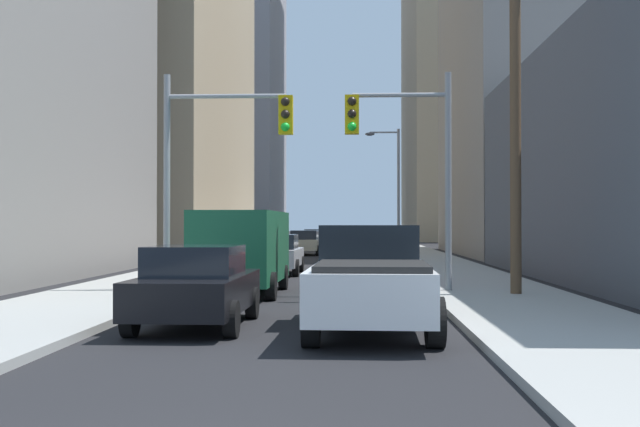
% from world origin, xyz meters
% --- Properties ---
extents(sidewalk_left, '(3.65, 160.00, 0.15)m').
position_xyz_m(sidewalk_left, '(-5.04, 50.00, 0.07)').
color(sidewalk_left, '#9E9E99').
rests_on(sidewalk_left, ground).
extents(sidewalk_right, '(3.65, 160.00, 0.15)m').
position_xyz_m(sidewalk_right, '(5.04, 50.00, 0.07)').
color(sidewalk_right, '#9E9E99').
rests_on(sidewalk_right, ground).
extents(pickup_truck_white, '(2.20, 5.45, 1.90)m').
position_xyz_m(pickup_truck_white, '(1.57, 9.08, 0.93)').
color(pickup_truck_white, white).
rests_on(pickup_truck_white, ground).
extents(cargo_van_green, '(2.16, 5.25, 2.26)m').
position_xyz_m(cargo_van_green, '(-1.75, 16.19, 1.29)').
color(cargo_van_green, '#195938').
rests_on(cargo_van_green, ground).
extents(sedan_black, '(1.95, 4.22, 1.52)m').
position_xyz_m(sedan_black, '(-1.65, 9.46, 0.77)').
color(sedan_black, black).
rests_on(sedan_black, ground).
extents(sedan_red, '(1.95, 4.24, 1.52)m').
position_xyz_m(sedan_red, '(1.70, 19.01, 0.77)').
color(sedan_red, maroon).
rests_on(sedan_red, ground).
extents(sedan_silver, '(1.95, 4.23, 1.52)m').
position_xyz_m(sedan_silver, '(-1.69, 24.64, 0.77)').
color(sedan_silver, '#B7BABF').
rests_on(sedan_silver, ground).
extents(sedan_beige, '(1.95, 4.25, 1.52)m').
position_xyz_m(sedan_beige, '(-1.72, 43.01, 0.77)').
color(sedan_beige, '#C6B793').
rests_on(sedan_beige, ground).
extents(sedan_grey, '(1.95, 4.23, 1.52)m').
position_xyz_m(sedan_grey, '(-1.53, 52.81, 0.77)').
color(sedan_grey, slate).
rests_on(sedan_grey, ground).
extents(traffic_signal_near_left, '(3.54, 0.44, 6.00)m').
position_xyz_m(traffic_signal_near_left, '(-2.32, 16.09, 4.03)').
color(traffic_signal_near_left, gray).
rests_on(traffic_signal_near_left, ground).
extents(traffic_signal_near_right, '(2.86, 0.44, 6.00)m').
position_xyz_m(traffic_signal_near_right, '(2.63, 16.09, 4.00)').
color(traffic_signal_near_right, gray).
rests_on(traffic_signal_near_right, ground).
extents(utility_pole_right, '(2.20, 0.28, 10.31)m').
position_xyz_m(utility_pole_right, '(5.41, 15.12, 5.43)').
color(utility_pole_right, brown).
rests_on(utility_pole_right, ground).
extents(street_lamp_right, '(2.04, 0.32, 7.50)m').
position_xyz_m(street_lamp_right, '(3.61, 40.82, 4.50)').
color(street_lamp_right, gray).
rests_on(street_lamp_right, ground).
extents(building_left_mid_office, '(23.76, 26.25, 33.96)m').
position_xyz_m(building_left_mid_office, '(-19.42, 50.78, 16.98)').
color(building_left_mid_office, tan).
rests_on(building_left_mid_office, ground).
extents(building_right_mid_block, '(14.62, 20.85, 25.81)m').
position_xyz_m(building_right_mid_block, '(15.13, 44.90, 12.91)').
color(building_right_mid_block, gray).
rests_on(building_right_mid_block, ground).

